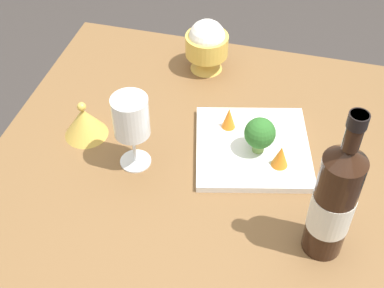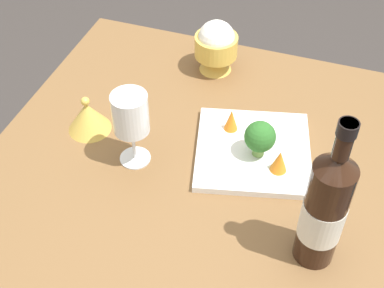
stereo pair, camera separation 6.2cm
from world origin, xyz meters
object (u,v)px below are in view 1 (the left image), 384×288
Objects in this scene: rice_bowl_lid at (84,123)px; carrot_garnish_right at (229,118)px; wine_bottle at (334,201)px; broccoli_floret at (260,134)px; serving_plate at (252,148)px; carrot_garnish_left at (281,155)px; wine_glass at (131,118)px; rice_bowl at (207,45)px.

rice_bowl_lid reaches higher than carrot_garnish_right.
wine_bottle is 3.90× the size of broccoli_floret.
broccoli_floret is (-0.01, 0.01, 0.06)m from serving_plate.
wine_bottle is 0.22m from carrot_garnish_left.
rice_bowl is (-0.07, -0.37, -0.05)m from wine_glass.
wine_glass is 1.79× the size of rice_bowl_lid.
wine_bottle is 0.30m from serving_plate.
wine_bottle is at bearing 125.08° from rice_bowl.
wine_glass is 0.38m from rice_bowl.
wine_bottle is 0.58m from rice_bowl_lid.
wine_glass is 0.32m from carrot_garnish_left.
rice_bowl_lid is 1.83× the size of carrot_garnish_right.
carrot_garnish_left is 0.97× the size of carrot_garnish_right.
broccoli_floret reaches higher than carrot_garnish_right.
rice_bowl_lid is at bearing 56.51° from rice_bowl.
rice_bowl_lid is at bearing -17.08° from wine_bottle.
broccoli_floret reaches higher than serving_plate.
wine_glass reaches higher than broccoli_floret.
rice_bowl_lid reaches higher than carrot_garnish_left.
rice_bowl_lid reaches higher than serving_plate.
wine_glass is at bearing 159.39° from rice_bowl_lid.
wine_glass reaches higher than rice_bowl_lid.
wine_bottle is 0.36m from carrot_garnish_right.
rice_bowl is at bearing -56.81° from broccoli_floret.
broccoli_floret is 0.10m from carrot_garnish_right.
rice_bowl is at bearing -100.94° from wine_glass.
wine_glass is 1.26× the size of rice_bowl.
rice_bowl is 0.25m from carrot_garnish_right.
broccoli_floret is 0.06m from carrot_garnish_left.
rice_bowl is 0.47× the size of serving_plate.
carrot_garnish_right is (0.13, -0.08, 0.00)m from carrot_garnish_left.
carrot_garnish_right is at bearing -33.18° from carrot_garnish_left.
carrot_garnish_left reaches higher than serving_plate.
broccoli_floret reaches higher than carrot_garnish_left.
broccoli_floret reaches higher than rice_bowl_lid.
rice_bowl_lid is at bearing 5.14° from broccoli_floret.
wine_glass is 0.29m from serving_plate.
serving_plate is 0.09m from carrot_garnish_right.
wine_glass is 2.09× the size of broccoli_floret.
wine_glass is 0.24m from carrot_garnish_right.
serving_plate is 0.06m from broccoli_floret.
wine_bottle reaches higher than rice_bowl_lid.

